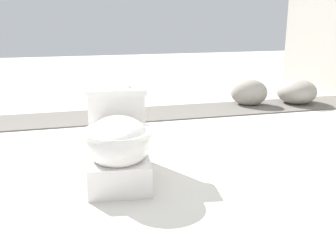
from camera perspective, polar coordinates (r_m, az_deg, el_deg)
The scene contains 5 objects.
ground_plane at distance 2.45m, azimuth -6.43°, elevation -6.69°, with size 14.00×14.00×0.00m, color beige.
gravel_strip at distance 3.82m, azimuth -2.04°, elevation 1.84°, with size 0.56×8.00×0.01m, color #605B56.
toilet at distance 2.30m, azimuth -7.26°, elevation -2.46°, with size 0.67×0.44×0.52m.
boulder_near at distance 4.45m, azimuth 18.16°, elevation 4.78°, with size 0.43×0.42×0.27m, color gray.
boulder_far at distance 4.23m, azimuth 11.66°, elevation 4.80°, with size 0.38×0.29×0.28m, color gray.
Camera 1 is at (2.24, -0.30, 0.95)m, focal length 42.00 mm.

